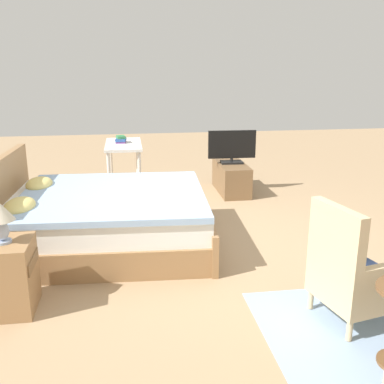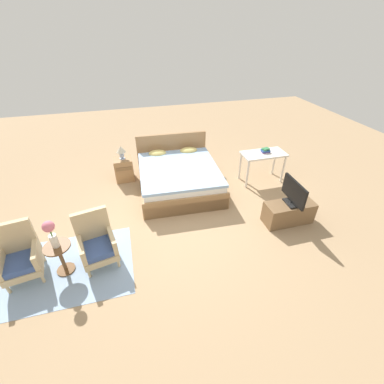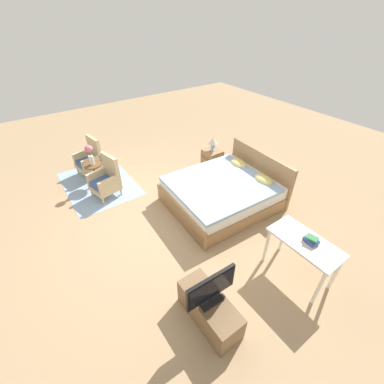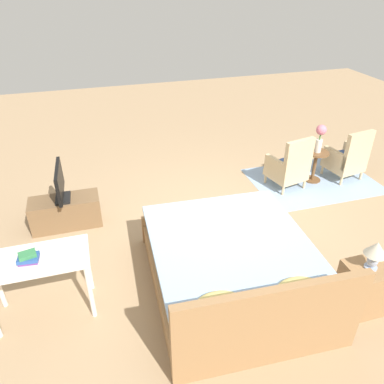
{
  "view_description": "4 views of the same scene",
  "coord_description": "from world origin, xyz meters",
  "px_view_note": "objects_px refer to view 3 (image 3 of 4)",
  "views": [
    {
      "loc": [
        -4.37,
        0.78,
        1.89
      ],
      "look_at": [
        0.11,
        0.13,
        0.58
      ],
      "focal_mm": 42.0,
      "sensor_mm": 36.0,
      "label": 1
    },
    {
      "loc": [
        -0.82,
        -4.08,
        3.39
      ],
      "look_at": [
        0.22,
        -0.13,
        0.62
      ],
      "focal_mm": 24.0,
      "sensor_mm": 36.0,
      "label": 2
    },
    {
      "loc": [
        3.39,
        -2.0,
        3.53
      ],
      "look_at": [
        0.14,
        0.3,
        0.6
      ],
      "focal_mm": 24.0,
      "sensor_mm": 36.0,
      "label": 3
    },
    {
      "loc": [
        1.55,
        3.99,
        3.22
      ],
      "look_at": [
        0.4,
        0.09,
        0.76
      ],
      "focal_mm": 35.0,
      "sensor_mm": 36.0,
      "label": 4
    }
  ],
  "objects_px": {
    "book_stack": "(311,240)",
    "armchair_by_window_right": "(106,180)",
    "armchair_by_window_left": "(90,160)",
    "side_table": "(95,172)",
    "flower_vase": "(90,153)",
    "bed": "(224,192)",
    "vanity_desk": "(304,246)",
    "table_lamp": "(213,142)",
    "tv_stand": "(209,309)",
    "nightstand": "(212,160)",
    "tv_flatscreen": "(211,289)"
  },
  "relations": [
    {
      "from": "vanity_desk",
      "to": "flower_vase",
      "type": "bearing_deg",
      "value": -158.07
    },
    {
      "from": "side_table",
      "to": "tv_flatscreen",
      "type": "height_order",
      "value": "tv_flatscreen"
    },
    {
      "from": "tv_flatscreen",
      "to": "book_stack",
      "type": "bearing_deg",
      "value": 80.7
    },
    {
      "from": "table_lamp",
      "to": "tv_stand",
      "type": "relative_size",
      "value": 0.34
    },
    {
      "from": "armchair_by_window_left",
      "to": "flower_vase",
      "type": "xyz_separation_m",
      "value": [
        0.57,
        -0.09,
        0.46
      ]
    },
    {
      "from": "side_table",
      "to": "flower_vase",
      "type": "bearing_deg",
      "value": 14.04
    },
    {
      "from": "bed",
      "to": "flower_vase",
      "type": "xyz_separation_m",
      "value": [
        -2.3,
        -2.0,
        0.54
      ]
    },
    {
      "from": "armchair_by_window_right",
      "to": "tv_flatscreen",
      "type": "bearing_deg",
      "value": 1.21
    },
    {
      "from": "armchair_by_window_right",
      "to": "flower_vase",
      "type": "xyz_separation_m",
      "value": [
        -0.55,
        -0.09,
        0.46
      ]
    },
    {
      "from": "book_stack",
      "to": "tv_flatscreen",
      "type": "bearing_deg",
      "value": -99.3
    },
    {
      "from": "nightstand",
      "to": "tv_flatscreen",
      "type": "height_order",
      "value": "tv_flatscreen"
    },
    {
      "from": "nightstand",
      "to": "table_lamp",
      "type": "relative_size",
      "value": 1.73
    },
    {
      "from": "nightstand",
      "to": "tv_flatscreen",
      "type": "bearing_deg",
      "value": -39.29
    },
    {
      "from": "tv_stand",
      "to": "tv_flatscreen",
      "type": "bearing_deg",
      "value": -1.86
    },
    {
      "from": "armchair_by_window_left",
      "to": "tv_stand",
      "type": "bearing_deg",
      "value": 0.92
    },
    {
      "from": "armchair_by_window_left",
      "to": "vanity_desk",
      "type": "bearing_deg",
      "value": 18.68
    },
    {
      "from": "bed",
      "to": "flower_vase",
      "type": "relative_size",
      "value": 4.69
    },
    {
      "from": "bed",
      "to": "tv_flatscreen",
      "type": "relative_size",
      "value": 3.16
    },
    {
      "from": "flower_vase",
      "to": "nightstand",
      "type": "height_order",
      "value": "flower_vase"
    },
    {
      "from": "bed",
      "to": "armchair_by_window_right",
      "type": "height_order",
      "value": "bed"
    },
    {
      "from": "table_lamp",
      "to": "vanity_desk",
      "type": "bearing_deg",
      "value": -15.59
    },
    {
      "from": "tv_stand",
      "to": "tv_flatscreen",
      "type": "height_order",
      "value": "tv_flatscreen"
    },
    {
      "from": "bed",
      "to": "vanity_desk",
      "type": "distance_m",
      "value": 2.08
    },
    {
      "from": "tv_stand",
      "to": "vanity_desk",
      "type": "relative_size",
      "value": 0.92
    },
    {
      "from": "vanity_desk",
      "to": "armchair_by_window_left",
      "type": "bearing_deg",
      "value": -161.32
    },
    {
      "from": "book_stack",
      "to": "armchair_by_window_right",
      "type": "bearing_deg",
      "value": -156.19
    },
    {
      "from": "nightstand",
      "to": "table_lamp",
      "type": "distance_m",
      "value": 0.5
    },
    {
      "from": "armchair_by_window_right",
      "to": "flower_vase",
      "type": "bearing_deg",
      "value": -171.11
    },
    {
      "from": "bed",
      "to": "side_table",
      "type": "height_order",
      "value": "bed"
    },
    {
      "from": "flower_vase",
      "to": "table_lamp",
      "type": "height_order",
      "value": "flower_vase"
    },
    {
      "from": "table_lamp",
      "to": "vanity_desk",
      "type": "height_order",
      "value": "table_lamp"
    },
    {
      "from": "book_stack",
      "to": "armchair_by_window_left",
      "type": "bearing_deg",
      "value": -161.14
    },
    {
      "from": "book_stack",
      "to": "vanity_desk",
      "type": "bearing_deg",
      "value": -145.92
    },
    {
      "from": "armchair_by_window_left",
      "to": "flower_vase",
      "type": "bearing_deg",
      "value": -8.6
    },
    {
      "from": "side_table",
      "to": "armchair_by_window_left",
      "type": "bearing_deg",
      "value": 171.4
    },
    {
      "from": "armchair_by_window_left",
      "to": "tv_stand",
      "type": "distance_m",
      "value": 4.7
    },
    {
      "from": "flower_vase",
      "to": "vanity_desk",
      "type": "bearing_deg",
      "value": 21.93
    },
    {
      "from": "armchair_by_window_right",
      "to": "armchair_by_window_left",
      "type": "bearing_deg",
      "value": 179.97
    },
    {
      "from": "vanity_desk",
      "to": "nightstand",
      "type": "bearing_deg",
      "value": 164.42
    },
    {
      "from": "bed",
      "to": "table_lamp",
      "type": "xyz_separation_m",
      "value": [
        -1.23,
        0.67,
        0.49
      ]
    },
    {
      "from": "armchair_by_window_left",
      "to": "side_table",
      "type": "bearing_deg",
      "value": -8.6
    },
    {
      "from": "armchair_by_window_left",
      "to": "table_lamp",
      "type": "distance_m",
      "value": 3.08
    },
    {
      "from": "tv_stand",
      "to": "vanity_desk",
      "type": "distance_m",
      "value": 1.65
    },
    {
      "from": "flower_vase",
      "to": "book_stack",
      "type": "distance_m",
      "value": 4.74
    },
    {
      "from": "side_table",
      "to": "vanity_desk",
      "type": "height_order",
      "value": "vanity_desk"
    },
    {
      "from": "side_table",
      "to": "flower_vase",
      "type": "xyz_separation_m",
      "value": [
        0.0,
        0.0,
        0.5
      ]
    },
    {
      "from": "table_lamp",
      "to": "tv_stand",
      "type": "distance_m",
      "value": 3.98
    },
    {
      "from": "tv_flatscreen",
      "to": "vanity_desk",
      "type": "relative_size",
      "value": 0.68
    },
    {
      "from": "tv_flatscreen",
      "to": "book_stack",
      "type": "xyz_separation_m",
      "value": [
        0.27,
        1.62,
        0.1
      ]
    },
    {
      "from": "armchair_by_window_left",
      "to": "nightstand",
      "type": "distance_m",
      "value": 3.06
    }
  ]
}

